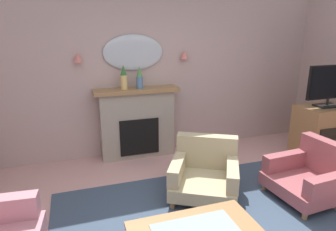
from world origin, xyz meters
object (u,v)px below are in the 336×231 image
at_px(mantel_vase_left, 124,77).
at_px(tv_cabinet, 322,133).
at_px(fireplace, 137,124).
at_px(tv_flatscreen, 330,85).
at_px(wall_sconce_right, 184,55).
at_px(armchair_by_coffee_table, 205,171).
at_px(mantel_vase_right, 140,78).
at_px(armchair_in_corner, 312,175).
at_px(wall_sconce_left, 78,58).
at_px(wall_mirror, 133,53).

bearing_deg(mantel_vase_left, tv_cabinet, -19.24).
xyz_separation_m(fireplace, tv_flatscreen, (2.79, -1.09, 0.68)).
xyz_separation_m(wall_sconce_right, armchair_by_coffee_table, (-0.29, -1.52, -1.35)).
distance_m(mantel_vase_right, tv_cabinet, 3.06).
bearing_deg(armchair_in_corner, armchair_by_coffee_table, 157.67).
height_order(wall_sconce_left, tv_cabinet, wall_sconce_left).
bearing_deg(tv_flatscreen, wall_sconce_left, 161.98).
height_order(wall_sconce_left, armchair_by_coffee_table, wall_sconce_left).
bearing_deg(tv_flatscreen, armchair_by_coffee_table, -171.37).
xyz_separation_m(wall_sconce_left, tv_cabinet, (3.64, -1.16, -1.21)).
height_order(mantel_vase_left, tv_cabinet, mantel_vase_left).
bearing_deg(armchair_in_corner, wall_mirror, 130.77).
bearing_deg(wall_sconce_left, armchair_in_corner, -37.54).
xyz_separation_m(fireplace, mantel_vase_right, (0.05, -0.03, 0.76)).
distance_m(wall_sconce_left, armchair_by_coffee_table, 2.48).
relative_size(fireplace, armchair_by_coffee_table, 1.23).
relative_size(wall_sconce_left, armchair_in_corner, 0.16).
xyz_separation_m(fireplace, wall_sconce_right, (0.85, 0.09, 1.09)).
xyz_separation_m(tv_cabinet, tv_flatscreen, (0.00, -0.02, 0.80)).
relative_size(fireplace, tv_flatscreen, 1.62).
height_order(armchair_in_corner, tv_cabinet, tv_cabinet).
distance_m(armchair_in_corner, tv_cabinet, 1.33).
bearing_deg(fireplace, mantel_vase_right, -29.53).
xyz_separation_m(armchair_by_coffee_table, tv_cabinet, (2.24, 0.36, 0.15)).
bearing_deg(wall_sconce_right, mantel_vase_right, -171.47).
bearing_deg(tv_flatscreen, fireplace, 158.62).
relative_size(mantel_vase_right, wall_mirror, 0.37).
relative_size(wall_sconce_right, tv_flatscreen, 0.17).
bearing_deg(fireplace, wall_sconce_left, 173.84).
height_order(wall_mirror, tv_flatscreen, wall_mirror).
bearing_deg(fireplace, wall_mirror, 90.00).
bearing_deg(wall_mirror, tv_flatscreen, -23.86).
relative_size(mantel_vase_right, tv_cabinet, 0.39).
height_order(mantel_vase_right, wall_sconce_left, wall_sconce_left).
relative_size(armchair_by_coffee_table, armchair_in_corner, 1.27).
xyz_separation_m(mantel_vase_right, armchair_in_corner, (1.75, -1.91, -1.02)).
height_order(wall_sconce_left, tv_flatscreen, wall_sconce_left).
relative_size(fireplace, mantel_vase_left, 3.54).
height_order(fireplace, armchair_in_corner, fireplace).
bearing_deg(wall_mirror, mantel_vase_right, -73.61).
distance_m(wall_sconce_right, armchair_by_coffee_table, 2.06).
bearing_deg(tv_cabinet, wall_mirror, 156.50).
relative_size(armchair_in_corner, tv_flatscreen, 1.04).
height_order(fireplace, tv_flatscreen, tv_flatscreen).
xyz_separation_m(wall_sconce_left, tv_flatscreen, (3.64, -1.18, -0.41)).
bearing_deg(mantel_vase_right, mantel_vase_left, 180.00).
distance_m(fireplace, wall_sconce_right, 1.38).
height_order(wall_sconce_right, armchair_in_corner, wall_sconce_right).
relative_size(wall_sconce_left, wall_sconce_right, 1.00).
bearing_deg(tv_cabinet, mantel_vase_left, 160.76).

